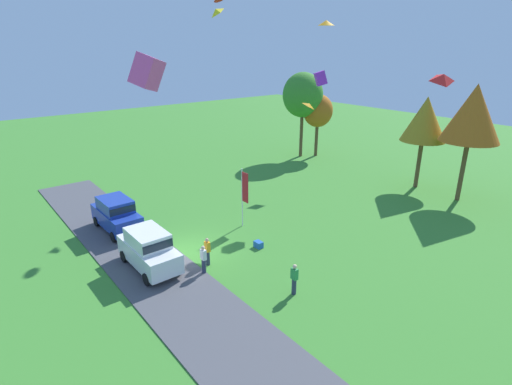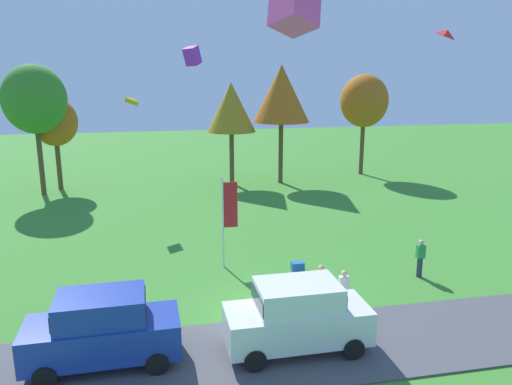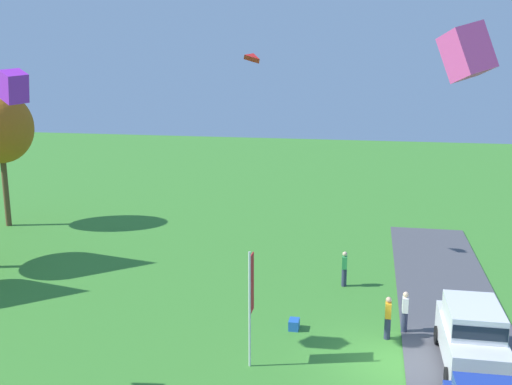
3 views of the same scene
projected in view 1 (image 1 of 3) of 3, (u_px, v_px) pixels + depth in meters
The scene contains 19 objects.
ground_plane at pixel (191, 251), 24.74m from camera, with size 120.00×120.00×0.00m, color #3D842D.
pavement_strip at pixel (148, 265), 23.09m from camera, with size 36.00×4.40×0.06m, color #4C4C51.
car_suv_far_end at pixel (116, 213), 27.01m from camera, with size 4.64×2.13×2.28m.
car_suv_mid_row at pixel (149, 248), 22.38m from camera, with size 4.62×2.08×2.28m.
person_watching_sky at pixel (207, 251), 22.87m from camera, with size 0.36×0.24×1.71m.
person_on_lawn at pixel (204, 259), 22.00m from camera, with size 0.36×0.24×1.71m.
person_beside_suv at pixel (294, 279), 20.15m from camera, with size 0.36×0.24×1.71m.
tree_lone_near at pixel (303, 95), 43.57m from camera, with size 4.41×4.41×9.31m.
tree_far_left at pixel (318, 111), 44.39m from camera, with size 3.30×3.30×6.96m.
tree_right_of_center at pixel (425, 120), 33.87m from camera, with size 3.78×3.78×7.98m.
tree_center_back at pixel (473, 114), 30.46m from camera, with size 4.41×4.41×9.32m.
flag_banner at pixel (244, 191), 27.11m from camera, with size 0.71×0.08×4.21m.
cooler_box at pixel (258, 244), 25.10m from camera, with size 0.56×0.40×0.40m, color blue.
kite_box_high_left at pixel (147, 72), 19.62m from camera, with size 1.08×1.08×1.51m, color #EA4C9E.
kite_diamond_topmost at pixel (215, 11), 31.73m from camera, with size 0.71×0.96×0.38m, color yellow.
kite_box_mid_center at pixel (321, 78), 29.85m from camera, with size 0.70×0.70×0.98m, color purple.
kite_diamond_near_flag at pixel (309, 105), 34.82m from camera, with size 0.76×0.92×0.27m, color orange.
kite_delta_low_drifter at pixel (326, 23), 29.23m from camera, with size 1.22×1.22×0.36m, color orange.
kite_diamond_high_right at pixel (443, 78), 17.14m from camera, with size 0.84×0.79×0.33m, color red.
Camera 1 is at (19.71, -10.49, 11.97)m, focal length 28.00 mm.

